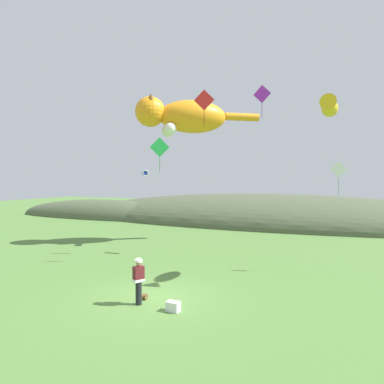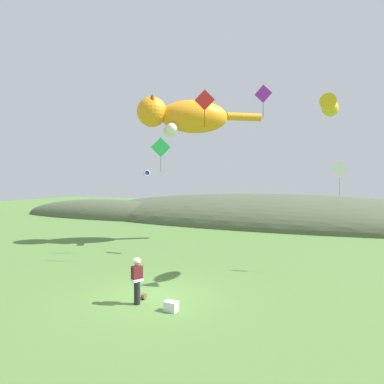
{
  "view_description": "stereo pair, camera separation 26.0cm",
  "coord_description": "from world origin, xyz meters",
  "px_view_note": "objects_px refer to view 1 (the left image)",
  "views": [
    {
      "loc": [
        6.65,
        -11.99,
        4.81
      ],
      "look_at": [
        0.0,
        4.0,
        4.14
      ],
      "focal_mm": 32.0,
      "sensor_mm": 36.0,
      "label": 1
    },
    {
      "loc": [
        6.89,
        -11.89,
        4.81
      ],
      "look_at": [
        0.0,
        4.0,
        4.14
      ],
      "focal_mm": 32.0,
      "sensor_mm": 36.0,
      "label": 2
    }
  ],
  "objects_px": {
    "kite_diamond_white": "(339,170)",
    "kite_diamond_red": "(204,100)",
    "festival_attendant": "(139,280)",
    "picnic_cooler": "(173,306)",
    "kite_spool": "(145,296)",
    "kite_fish_windsock": "(329,107)",
    "kite_tube_streamer": "(145,173)",
    "kite_diamond_green": "(160,148)",
    "kite_giant_cat": "(184,117)",
    "kite_diamond_violet": "(262,94)"
  },
  "relations": [
    {
      "from": "kite_spool",
      "to": "kite_fish_windsock",
      "type": "bearing_deg",
      "value": 39.45
    },
    {
      "from": "festival_attendant",
      "to": "kite_diamond_white",
      "type": "bearing_deg",
      "value": 48.07
    },
    {
      "from": "kite_giant_cat",
      "to": "kite_diamond_violet",
      "type": "xyz_separation_m",
      "value": [
        6.25,
        -2.09,
        0.58
      ]
    },
    {
      "from": "festival_attendant",
      "to": "kite_diamond_red",
      "type": "xyz_separation_m",
      "value": [
        0.09,
        6.86,
        8.22
      ]
    },
    {
      "from": "kite_tube_streamer",
      "to": "kite_diamond_red",
      "type": "distance_m",
      "value": 8.21
    },
    {
      "from": "kite_spool",
      "to": "kite_diamond_violet",
      "type": "relative_size",
      "value": 0.13
    },
    {
      "from": "kite_diamond_red",
      "to": "kite_diamond_white",
      "type": "bearing_deg",
      "value": 8.16
    },
    {
      "from": "picnic_cooler",
      "to": "kite_fish_windsock",
      "type": "height_order",
      "value": "kite_fish_windsock"
    },
    {
      "from": "kite_fish_windsock",
      "to": "kite_spool",
      "type": "bearing_deg",
      "value": -140.55
    },
    {
      "from": "festival_attendant",
      "to": "kite_diamond_violet",
      "type": "height_order",
      "value": "kite_diamond_violet"
    },
    {
      "from": "kite_giant_cat",
      "to": "kite_diamond_violet",
      "type": "height_order",
      "value": "kite_giant_cat"
    },
    {
      "from": "kite_tube_streamer",
      "to": "kite_diamond_red",
      "type": "height_order",
      "value": "kite_diamond_red"
    },
    {
      "from": "kite_fish_windsock",
      "to": "kite_diamond_red",
      "type": "relative_size",
      "value": 1.29
    },
    {
      "from": "kite_giant_cat",
      "to": "kite_diamond_red",
      "type": "relative_size",
      "value": 3.99
    },
    {
      "from": "festival_attendant",
      "to": "kite_fish_windsock",
      "type": "distance_m",
      "value": 11.44
    },
    {
      "from": "festival_attendant",
      "to": "kite_giant_cat",
      "type": "bearing_deg",
      "value": 106.28
    },
    {
      "from": "kite_fish_windsock",
      "to": "kite_diamond_red",
      "type": "distance_m",
      "value": 6.64
    },
    {
      "from": "kite_giant_cat",
      "to": "kite_diamond_green",
      "type": "distance_m",
      "value": 5.23
    },
    {
      "from": "kite_tube_streamer",
      "to": "kite_giant_cat",
      "type": "bearing_deg",
      "value": 35.44
    },
    {
      "from": "kite_fish_windsock",
      "to": "kite_tube_streamer",
      "type": "relative_size",
      "value": 1.25
    },
    {
      "from": "kite_fish_windsock",
      "to": "kite_diamond_red",
      "type": "bearing_deg",
      "value": 172.67
    },
    {
      "from": "kite_giant_cat",
      "to": "kite_tube_streamer",
      "type": "xyz_separation_m",
      "value": [
        -2.37,
        -1.68,
        -4.25
      ]
    },
    {
      "from": "kite_diamond_white",
      "to": "kite_diamond_red",
      "type": "relative_size",
      "value": 0.86
    },
    {
      "from": "kite_spool",
      "to": "kite_diamond_red",
      "type": "xyz_separation_m",
      "value": [
        0.14,
        6.3,
        9.05
      ]
    },
    {
      "from": "kite_spool",
      "to": "picnic_cooler",
      "type": "bearing_deg",
      "value": -22.92
    },
    {
      "from": "kite_giant_cat",
      "to": "kite_diamond_violet",
      "type": "distance_m",
      "value": 6.62
    },
    {
      "from": "kite_diamond_violet",
      "to": "kite_spool",
      "type": "bearing_deg",
      "value": -105.42
    },
    {
      "from": "festival_attendant",
      "to": "kite_spool",
      "type": "relative_size",
      "value": 7.0
    },
    {
      "from": "picnic_cooler",
      "to": "kite_tube_streamer",
      "type": "height_order",
      "value": "kite_tube_streamer"
    },
    {
      "from": "picnic_cooler",
      "to": "kite_fish_windsock",
      "type": "xyz_separation_m",
      "value": [
        5.08,
        6.12,
        7.93
      ]
    },
    {
      "from": "kite_diamond_red",
      "to": "kite_giant_cat",
      "type": "bearing_deg",
      "value": 123.87
    },
    {
      "from": "kite_giant_cat",
      "to": "kite_fish_windsock",
      "type": "distance_m",
      "value": 12.1
    },
    {
      "from": "kite_spool",
      "to": "kite_fish_windsock",
      "type": "xyz_separation_m",
      "value": [
        6.64,
        5.46,
        7.99
      ]
    },
    {
      "from": "festival_attendant",
      "to": "kite_diamond_red",
      "type": "relative_size",
      "value": 0.86
    },
    {
      "from": "kite_tube_streamer",
      "to": "kite_diamond_green",
      "type": "distance_m",
      "value": 4.19
    },
    {
      "from": "festival_attendant",
      "to": "kite_diamond_violet",
      "type": "bearing_deg",
      "value": 75.62
    },
    {
      "from": "festival_attendant",
      "to": "kite_spool",
      "type": "bearing_deg",
      "value": 94.9
    },
    {
      "from": "kite_diamond_green",
      "to": "kite_diamond_violet",
      "type": "xyz_separation_m",
      "value": [
        5.91,
        2.38,
        3.28
      ]
    },
    {
      "from": "kite_tube_streamer",
      "to": "festival_attendant",
      "type": "bearing_deg",
      "value": -60.78
    },
    {
      "from": "picnic_cooler",
      "to": "kite_spool",
      "type": "bearing_deg",
      "value": 157.08
    },
    {
      "from": "picnic_cooler",
      "to": "kite_diamond_red",
      "type": "height_order",
      "value": "kite_diamond_red"
    },
    {
      "from": "kite_tube_streamer",
      "to": "kite_spool",
      "type": "bearing_deg",
      "value": -59.66
    },
    {
      "from": "festival_attendant",
      "to": "picnic_cooler",
      "type": "relative_size",
      "value": 3.45
    },
    {
      "from": "kite_spool",
      "to": "kite_tube_streamer",
      "type": "height_order",
      "value": "kite_tube_streamer"
    },
    {
      "from": "festival_attendant",
      "to": "kite_diamond_green",
      "type": "distance_m",
      "value": 10.35
    },
    {
      "from": "kite_fish_windsock",
      "to": "kite_diamond_green",
      "type": "distance_m",
      "value": 10.14
    },
    {
      "from": "kite_spool",
      "to": "kite_diamond_green",
      "type": "xyz_separation_m",
      "value": [
        -3.23,
        7.35,
        6.64
      ]
    },
    {
      "from": "picnic_cooler",
      "to": "kite_tube_streamer",
      "type": "distance_m",
      "value": 14.07
    },
    {
      "from": "kite_diamond_green",
      "to": "kite_diamond_red",
      "type": "relative_size",
      "value": 1.04
    },
    {
      "from": "festival_attendant",
      "to": "picnic_cooler",
      "type": "height_order",
      "value": "festival_attendant"
    }
  ]
}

